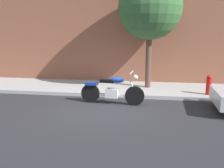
# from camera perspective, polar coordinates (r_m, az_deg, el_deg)

# --- Properties ---
(ground_plane) EXTENTS (60.00, 60.00, 0.00)m
(ground_plane) POSITION_cam_1_polar(r_m,az_deg,el_deg) (8.09, -1.92, -5.78)
(ground_plane) COLOR #28282D
(sidewalk) EXTENTS (24.72, 2.77, 0.14)m
(sidewalk) POSITION_cam_1_polar(r_m,az_deg,el_deg) (10.74, 0.86, -1.00)
(sidewalk) COLOR #A5A5A5
(sidewalk) RESTS_ON ground
(motorcycle) EXTENTS (2.29, 0.70, 1.17)m
(motorcycle) POSITION_cam_1_polar(r_m,az_deg,el_deg) (8.50, -0.01, -1.53)
(motorcycle) COLOR black
(motorcycle) RESTS_ON ground
(street_tree) EXTENTS (2.68, 2.68, 4.86)m
(street_tree) POSITION_cam_1_polar(r_m,az_deg,el_deg) (10.58, 8.97, 17.40)
(street_tree) COLOR brown
(street_tree) RESTS_ON ground
(fire_hydrant) EXTENTS (0.20, 0.20, 0.91)m
(fire_hydrant) POSITION_cam_1_polar(r_m,az_deg,el_deg) (9.98, 21.87, -0.56)
(fire_hydrant) COLOR red
(fire_hydrant) RESTS_ON ground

